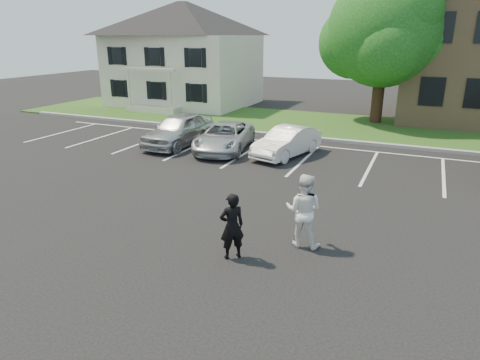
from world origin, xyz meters
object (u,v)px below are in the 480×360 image
at_px(house, 184,54).
at_px(tree, 386,33).
at_px(man_black_suit, 232,226).
at_px(car_silver_minivan, 224,137).
at_px(man_white_shirt, 304,211).
at_px(car_silver_west, 179,130).
at_px(car_white_sedan, 287,142).

bearing_deg(house, tree, -7.49).
relative_size(house, man_black_suit, 6.14).
bearing_deg(car_silver_minivan, tree, 49.59).
xyz_separation_m(man_white_shirt, car_silver_minivan, (-6.06, 7.97, -0.33)).
relative_size(car_silver_west, car_silver_minivan, 1.00).
bearing_deg(tree, man_black_suit, -93.49).
bearing_deg(car_silver_minivan, man_white_shirt, -62.57).
bearing_deg(house, car_white_sedan, -43.86).
xyz_separation_m(house, car_silver_minivan, (9.07, -11.82, -3.18)).
height_order(car_silver_west, car_silver_minivan, car_silver_west).
xyz_separation_m(house, man_white_shirt, (15.13, -19.80, -2.86)).
bearing_deg(man_black_suit, house, -100.43).
distance_m(house, car_silver_minivan, 15.24).
height_order(tree, car_white_sedan, tree).
height_order(house, car_white_sedan, house).
height_order(house, car_silver_minivan, house).
bearing_deg(car_silver_west, car_silver_minivan, 1.34).
relative_size(house, car_white_sedan, 2.61).
bearing_deg(tree, car_silver_west, -130.18).
relative_size(house, tree, 1.17).
relative_size(house, man_white_shirt, 5.30).
xyz_separation_m(car_silver_west, car_white_sedan, (5.52, 0.20, -0.14)).
bearing_deg(house, man_black_suit, -56.98).
relative_size(car_silver_west, car_white_sedan, 1.17).
relative_size(man_black_suit, car_white_sedan, 0.42).
distance_m(house, car_white_sedan, 17.07).
relative_size(man_black_suit, car_silver_minivan, 0.36).
xyz_separation_m(house, tree, (14.90, -1.96, 1.52)).
relative_size(tree, man_white_shirt, 4.52).
xyz_separation_m(tree, car_silver_minivan, (-5.83, -9.87, -4.70)).
distance_m(man_black_suit, car_silver_west, 11.74).
xyz_separation_m(tree, car_white_sedan, (-2.81, -9.66, -4.70)).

